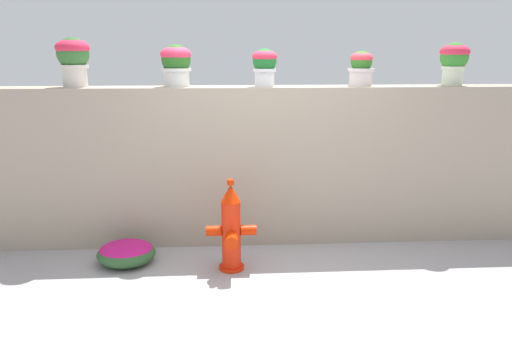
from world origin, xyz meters
The scene contains 9 objects.
ground_plane centered at (0.00, 0.00, 0.00)m, with size 24.00×24.00×0.00m, color #9A9597.
stone_wall centered at (0.00, 0.91, 0.82)m, with size 6.52×0.39×1.64m, color #9F907D.
potted_plant_1 centered at (-1.90, 0.94, 1.94)m, with size 0.33×0.33×0.48m.
potted_plant_2 centered at (-0.90, 0.95, 1.88)m, with size 0.31×0.31×0.41m.
potted_plant_3 centered at (-0.02, 0.89, 1.86)m, with size 0.25×0.25×0.37m.
potted_plant_4 centered at (0.98, 0.94, 1.84)m, with size 0.27×0.27×0.35m.
potted_plant_5 centered at (1.95, 0.94, 1.91)m, with size 0.30×0.30×0.43m.
fire_hydrant centered at (-0.38, 0.14, 0.39)m, with size 0.47×0.37×0.87m.
flower_bush_left centered at (-1.39, 0.33, 0.11)m, with size 0.56×0.50×0.22m.
Camera 1 is at (-0.41, -4.10, 1.99)m, focal length 34.29 mm.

